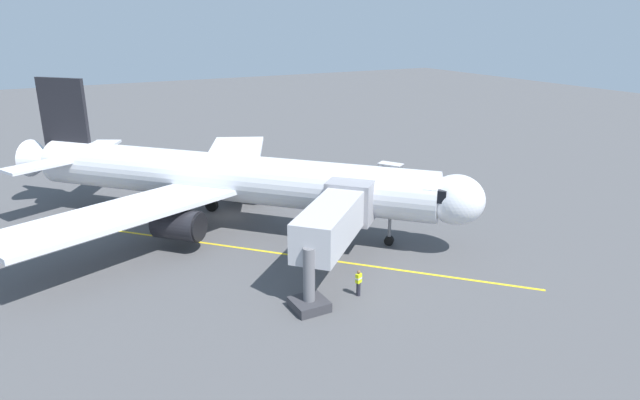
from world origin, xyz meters
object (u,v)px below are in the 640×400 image
at_px(airplane, 223,178).
at_px(ground_crew_marshaller, 359,282).
at_px(ground_crew_wing_walker, 155,208).
at_px(baggage_cart_near_nose, 390,169).
at_px(jet_bridge, 337,218).
at_px(ground_crew_loader, 359,211).

height_order(airplane, ground_crew_marshaller, airplane).
bearing_deg(ground_crew_wing_walker, airplane, 137.14).
bearing_deg(airplane, ground_crew_marshaller, 101.31).
bearing_deg(ground_crew_wing_walker, baggage_cart_near_nose, -176.52).
distance_m(ground_crew_marshaller, baggage_cart_near_nose, 28.03).
height_order(jet_bridge, ground_crew_wing_walker, jet_bridge).
distance_m(jet_bridge, ground_crew_marshaller, 4.82).
xyz_separation_m(jet_bridge, ground_crew_marshaller, (0.67, 3.82, -2.88)).
bearing_deg(baggage_cart_near_nose, jet_bridge, 46.30).
distance_m(jet_bridge, ground_crew_loader, 10.07).
height_order(ground_crew_marshaller, ground_crew_loader, same).
relative_size(jet_bridge, ground_crew_loader, 5.66).
xyz_separation_m(ground_crew_marshaller, baggage_cart_near_nose, (-17.75, -21.69, -0.23)).
bearing_deg(airplane, baggage_cart_near_nose, -164.03).
xyz_separation_m(ground_crew_marshaller, ground_crew_loader, (-6.99, -11.11, 0.00)).
xyz_separation_m(airplane, baggage_cart_near_nose, (-20.90, -5.98, -3.35)).
relative_size(airplane, ground_crew_marshaller, 19.50).
relative_size(airplane, ground_crew_wing_walker, 19.50).
height_order(ground_crew_wing_walker, baggage_cart_near_nose, ground_crew_wing_walker).
bearing_deg(airplane, ground_crew_wing_walker, -42.86).
bearing_deg(ground_crew_marshaller, ground_crew_loader, -122.15).
bearing_deg(ground_crew_marshaller, airplane, -78.69).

